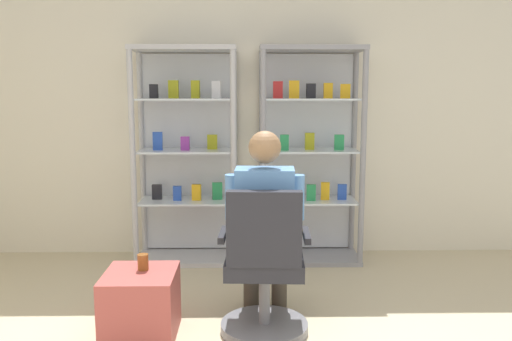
{
  "coord_description": "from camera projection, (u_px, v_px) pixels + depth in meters",
  "views": [
    {
      "loc": [
        -0.01,
        -1.95,
        1.54
      ],
      "look_at": [
        0.05,
        1.55,
        1.0
      ],
      "focal_mm": 37.21,
      "sensor_mm": 36.0,
      "label": 1
    }
  ],
  "objects": [
    {
      "name": "display_cabinet_right",
      "position": [
        309.0,
        154.0,
        4.75
      ],
      "size": [
        0.9,
        0.45,
        1.9
      ],
      "color": "gray",
      "rests_on": "ground"
    },
    {
      "name": "tea_glass",
      "position": [
        143.0,
        262.0,
        3.33
      ],
      "size": [
        0.07,
        0.07,
        0.1
      ],
      "primitive_type": "cylinder",
      "color": "brown",
      "rests_on": "storage_crate"
    },
    {
      "name": "office_chair",
      "position": [
        264.0,
        276.0,
        3.29
      ],
      "size": [
        0.57,
        0.56,
        0.96
      ],
      "color": "slate",
      "rests_on": "ground"
    },
    {
      "name": "display_cabinet_left",
      "position": [
        187.0,
        154.0,
        4.73
      ],
      "size": [
        0.9,
        0.45,
        1.9
      ],
      "color": "#B7B7BC",
      "rests_on": "ground"
    },
    {
      "name": "storage_crate",
      "position": [
        141.0,
        304.0,
        3.32
      ],
      "size": [
        0.44,
        0.46,
        0.41
      ],
      "primitive_type": "cube",
      "color": "#B24C47",
      "rests_on": "ground"
    },
    {
      "name": "back_wall",
      "position": [
        248.0,
        109.0,
        4.92
      ],
      "size": [
        6.0,
        0.1,
        2.7
      ],
      "primitive_type": "cube",
      "color": "silver",
      "rests_on": "ground"
    },
    {
      "name": "seated_shopkeeper",
      "position": [
        265.0,
        219.0,
        3.4
      ],
      "size": [
        0.5,
        0.58,
        1.29
      ],
      "color": "#3F382D",
      "rests_on": "ground"
    }
  ]
}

